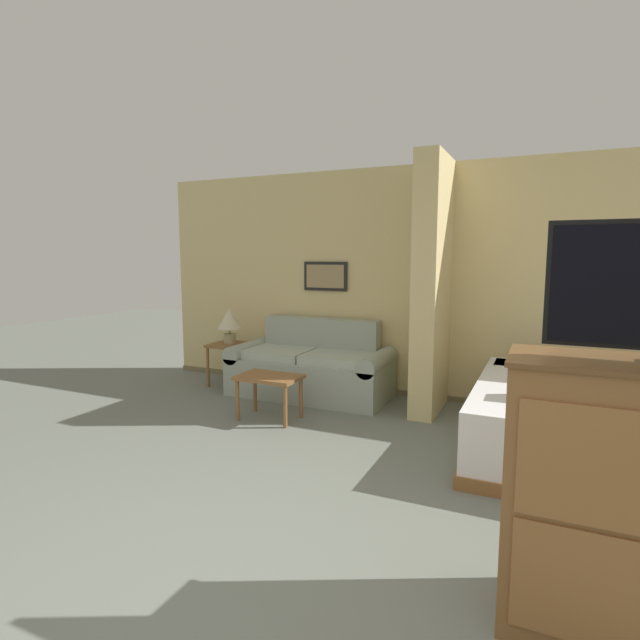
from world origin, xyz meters
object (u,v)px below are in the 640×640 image
table_lamp (229,321)px  couch (311,368)px  backpack (566,373)px  coffee_table (269,382)px  bed (589,422)px

table_lamp → couch: bearing=0.7°
backpack → couch: bearing=157.6°
couch → coffee_table: size_ratio=3.00×
couch → table_lamp: (-1.11, -0.01, 0.50)m
coffee_table → table_lamp: (-1.11, 0.94, 0.44)m
couch → table_lamp: bearing=-179.3°
couch → backpack: size_ratio=4.75×
coffee_table → bed: bearing=5.8°
table_lamp → backpack: 3.86m
coffee_table → backpack: 2.64m
table_lamp → bed: (3.91, -0.66, -0.53)m
coffee_table → table_lamp: bearing=139.8°
table_lamp → backpack: table_lamp is taller
coffee_table → bed: 2.82m
couch → backpack: bearing=-22.4°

